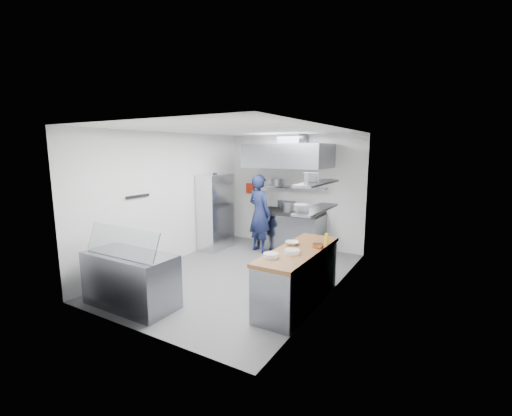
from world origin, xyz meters
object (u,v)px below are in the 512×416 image
Objects in this scene: display_case at (131,280)px; gas_range at (290,232)px; chef at (260,213)px; wire_rack at (216,212)px.

gas_range is at bearing 78.19° from display_case.
display_case is (-0.28, -3.58, -0.51)m from chef.
chef is 1.01× the size of wire_rack.
chef is 3.63m from display_case.
gas_range is 0.91m from chef.
gas_range is at bearing 27.69° from wire_rack.
gas_range is 4.19m from display_case.
wire_rack is 1.23× the size of display_case.
chef reaches higher than display_case.
wire_rack is at bearing 103.40° from display_case.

